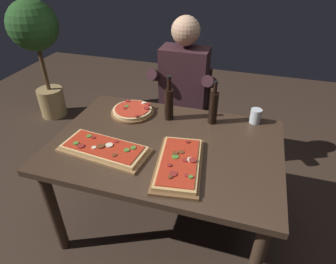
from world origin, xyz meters
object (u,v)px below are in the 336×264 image
at_px(potted_plant_corner, 37,41).
at_px(tumbler_near_camera, 256,116).
at_px(seated_diner, 183,91).
at_px(oil_bottle_amber, 169,103).
at_px(pizza_round_far, 132,111).
at_px(diner_chair, 185,111).
at_px(dining_table, 166,155).
at_px(pizza_rectangular_left, 179,164).
at_px(pizza_rectangular_front, 104,149).
at_px(wine_bottle_dark, 213,107).

bearing_deg(potted_plant_corner, tumbler_near_camera, -17.86).
bearing_deg(seated_diner, potted_plant_corner, 166.29).
bearing_deg(oil_bottle_amber, pizza_round_far, -178.94).
height_order(diner_chair, seated_diner, seated_diner).
bearing_deg(dining_table, pizza_round_far, 140.20).
xyz_separation_m(tumbler_near_camera, diner_chair, (-0.60, 0.44, -0.30)).
bearing_deg(pizza_rectangular_left, pizza_rectangular_front, 179.87).
relative_size(wine_bottle_dark, diner_chair, 0.35).
bearing_deg(diner_chair, potted_plant_corner, 170.16).
xyz_separation_m(dining_table, pizza_round_far, (-0.34, 0.28, 0.11)).
distance_m(wine_bottle_dark, seated_diner, 0.53).
bearing_deg(diner_chair, wine_bottle_dark, -59.38).
height_order(pizza_rectangular_left, tumbler_near_camera, tumbler_near_camera).
xyz_separation_m(pizza_rectangular_front, diner_chair, (0.24, 1.04, -0.27)).
distance_m(pizza_round_far, tumbler_near_camera, 0.86).
bearing_deg(diner_chair, oil_bottle_amber, -88.27).
xyz_separation_m(pizza_rectangular_left, seated_diner, (-0.22, 0.92, -0.02)).
height_order(dining_table, oil_bottle_amber, oil_bottle_amber).
relative_size(dining_table, wine_bottle_dark, 4.61).
height_order(tumbler_near_camera, diner_chair, diner_chair).
xyz_separation_m(diner_chair, potted_plant_corner, (-1.70, 0.30, 0.41)).
bearing_deg(wine_bottle_dark, diner_chair, 120.62).
bearing_deg(pizza_rectangular_front, seated_diner, 75.39).
xyz_separation_m(tumbler_near_camera, potted_plant_corner, (-2.30, 0.74, 0.11)).
distance_m(pizza_rectangular_left, pizza_round_far, 0.67).
height_order(pizza_round_far, diner_chair, diner_chair).
height_order(pizza_round_far, tumbler_near_camera, tumbler_near_camera).
height_order(oil_bottle_amber, seated_diner, seated_diner).
distance_m(oil_bottle_amber, diner_chair, 0.68).
bearing_deg(pizza_rectangular_left, dining_table, 125.82).
height_order(pizza_rectangular_left, diner_chair, diner_chair).
bearing_deg(pizza_round_far, potted_plant_corner, 149.01).
relative_size(oil_bottle_amber, tumbler_near_camera, 3.20).
distance_m(pizza_rectangular_front, diner_chair, 1.10).
relative_size(oil_bottle_amber, diner_chair, 0.37).
bearing_deg(dining_table, wine_bottle_dark, 54.23).
distance_m(pizza_rectangular_front, seated_diner, 0.95).
xyz_separation_m(dining_table, wine_bottle_dark, (0.23, 0.32, 0.22)).
distance_m(pizza_rectangular_front, pizza_round_far, 0.47).
bearing_deg(dining_table, tumbler_near_camera, 38.69).
bearing_deg(potted_plant_corner, wine_bottle_dark, -22.30).
bearing_deg(pizza_rectangular_left, diner_chair, 101.81).
relative_size(wine_bottle_dark, seated_diner, 0.23).
relative_size(pizza_round_far, diner_chair, 0.36).
bearing_deg(pizza_round_far, wine_bottle_dark, 4.10).
xyz_separation_m(pizza_round_far, seated_diner, (0.26, 0.45, -0.02)).
bearing_deg(diner_chair, pizza_rectangular_front, -102.99).
bearing_deg(oil_bottle_amber, diner_chair, 91.73).
distance_m(wine_bottle_dark, oil_bottle_amber, 0.30).
distance_m(seated_diner, potted_plant_corner, 1.76).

